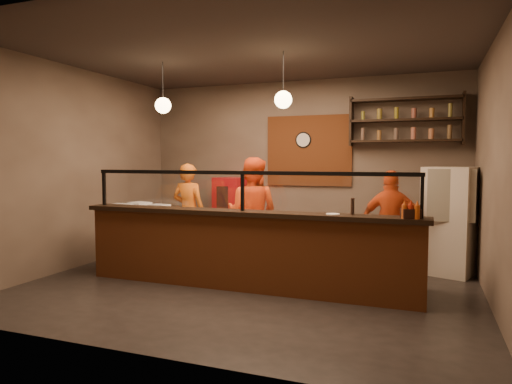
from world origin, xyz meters
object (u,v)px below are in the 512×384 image
at_px(cook_left, 189,211).
at_px(cook_mid, 252,213).
at_px(fridge, 449,221).
at_px(cook_right, 391,223).
at_px(wall_clock, 303,140).
at_px(pizza_dough, 255,218).
at_px(condiment_caddy, 411,213).
at_px(red_cooler, 233,214).
at_px(pepper_mill, 353,206).

bearing_deg(cook_left, cook_mid, 171.17).
bearing_deg(cook_left, fridge, -172.39).
height_order(cook_left, cook_right, cook_left).
distance_m(wall_clock, cook_left, 2.50).
xyz_separation_m(cook_mid, pizza_dough, (0.33, -0.76, 0.02)).
bearing_deg(cook_mid, condiment_caddy, 152.11).
relative_size(fridge, pizza_dough, 2.84).
relative_size(cook_left, cook_mid, 0.94).
bearing_deg(red_cooler, condiment_caddy, -23.17).
bearing_deg(fridge, red_cooler, -169.00).
relative_size(cook_right, pepper_mill, 7.79).
bearing_deg(cook_mid, cook_right, -172.74).
relative_size(cook_mid, cook_right, 1.12).
bearing_deg(cook_mid, pizza_dough, 113.71).
relative_size(cook_mid, pizza_dough, 3.09).
height_order(cook_mid, fridge, cook_mid).
xyz_separation_m(wall_clock, pizza_dough, (-0.10, -2.30, -1.19)).
xyz_separation_m(cook_right, fridge, (0.81, 0.39, 0.02)).
relative_size(cook_mid, condiment_caddy, 8.69).
xyz_separation_m(cook_left, cook_mid, (1.28, -0.24, 0.05)).
bearing_deg(pizza_dough, cook_mid, 113.86).
bearing_deg(pepper_mill, cook_right, 75.72).
xyz_separation_m(cook_right, red_cooler, (-2.99, 0.96, -0.09)).
relative_size(fridge, condiment_caddy, 7.99).
bearing_deg(cook_mid, wall_clock, -105.73).
bearing_deg(cook_right, red_cooler, -23.26).
xyz_separation_m(pizza_dough, pepper_mill, (1.42, -0.39, 0.25)).
xyz_separation_m(wall_clock, red_cooler, (-1.30, -0.31, -1.40)).
bearing_deg(red_cooler, pepper_mill, -28.16).
bearing_deg(red_cooler, cook_left, -98.37).
xyz_separation_m(fridge, pepper_mill, (-1.18, -1.81, 0.35)).
xyz_separation_m(wall_clock, cook_mid, (-0.43, -1.55, -1.22)).
bearing_deg(cook_left, wall_clock, -140.80).
bearing_deg(wall_clock, pizza_dough, -92.40).
distance_m(fridge, red_cooler, 3.84).
bearing_deg(cook_mid, fridge, -167.40).
height_order(cook_left, condiment_caddy, cook_left).
distance_m(wall_clock, cook_right, 2.49).
relative_size(red_cooler, condiment_caddy, 6.86).
bearing_deg(cook_right, cook_mid, 1.97).
distance_m(cook_right, fridge, 0.90).
bearing_deg(red_cooler, fridge, 5.56).
bearing_deg(condiment_caddy, cook_left, 157.71).
distance_m(cook_mid, pizza_dough, 0.83).
height_order(pizza_dough, condiment_caddy, condiment_caddy).
relative_size(pizza_dough, condiment_caddy, 2.81).
relative_size(cook_right, pizza_dough, 2.76).
height_order(cook_left, red_cooler, cook_left).
bearing_deg(pepper_mill, red_cooler, 137.72).
distance_m(wall_clock, red_cooler, 1.94).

